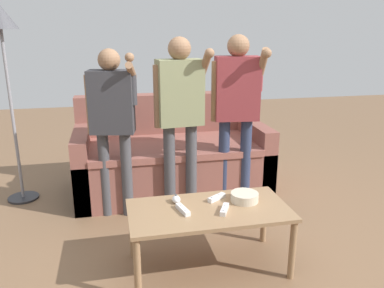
{
  "coord_description": "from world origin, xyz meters",
  "views": [
    {
      "loc": [
        -0.71,
        -2.3,
        1.55
      ],
      "look_at": [
        -0.12,
        0.38,
        0.73
      ],
      "focal_mm": 36.03,
      "sensor_mm": 36.0,
      "label": 1
    }
  ],
  "objects": [
    {
      "name": "coffee_table",
      "position": [
        -0.11,
        -0.09,
        0.38
      ],
      "size": [
        1.05,
        0.53,
        0.43
      ],
      "color": "#997551",
      "rests_on": "ground"
    },
    {
      "name": "game_remote_nunchuk",
      "position": [
        -0.31,
        0.04,
        0.46
      ],
      "size": [
        0.06,
        0.09,
        0.05
      ],
      "color": "white",
      "rests_on": "coffee_table"
    },
    {
      "name": "player_left",
      "position": [
        -0.69,
        0.83,
        0.89
      ],
      "size": [
        0.42,
        0.34,
        1.41
      ],
      "color": "#47474C",
      "rests_on": "ground"
    },
    {
      "name": "game_remote_wand_spare",
      "position": [
        -0.03,
        0.03,
        0.45
      ],
      "size": [
        0.14,
        0.11,
        0.03
      ],
      "color": "white",
      "rests_on": "coffee_table"
    },
    {
      "name": "ground_plane",
      "position": [
        0.0,
        0.0,
        0.0
      ],
      "size": [
        12.0,
        12.0,
        0.0
      ],
      "primitive_type": "plane",
      "color": "brown"
    },
    {
      "name": "game_remote_wand_far",
      "position": [
        -0.03,
        -0.15,
        0.45
      ],
      "size": [
        0.1,
        0.15,
        0.03
      ],
      "color": "white",
      "rests_on": "coffee_table"
    },
    {
      "name": "player_center",
      "position": [
        -0.14,
        0.8,
        0.94
      ],
      "size": [
        0.46,
        0.32,
        1.5
      ],
      "color": "#47474C",
      "rests_on": "ground"
    },
    {
      "name": "couch",
      "position": [
        -0.14,
        1.34,
        0.31
      ],
      "size": [
        1.84,
        0.95,
        0.91
      ],
      "color": "brown",
      "rests_on": "ground"
    },
    {
      "name": "player_right",
      "position": [
        0.37,
        0.85,
        0.95
      ],
      "size": [
        0.44,
        0.39,
        1.52
      ],
      "color": "#2D3856",
      "rests_on": "ground"
    },
    {
      "name": "floor_lamp",
      "position": [
        -1.57,
        1.35,
        1.5
      ],
      "size": [
        0.3,
        0.3,
        1.78
      ],
      "color": "#2D2D33",
      "rests_on": "ground"
    },
    {
      "name": "game_remote_wand_near",
      "position": [
        -0.29,
        -0.1,
        0.45
      ],
      "size": [
        0.07,
        0.16,
        0.03
      ],
      "color": "white",
      "rests_on": "coffee_table"
    },
    {
      "name": "snack_bowl",
      "position": [
        0.15,
        -0.03,
        0.46
      ],
      "size": [
        0.19,
        0.19,
        0.06
      ],
      "primitive_type": "cylinder",
      "color": "beige",
      "rests_on": "coffee_table"
    }
  ]
}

